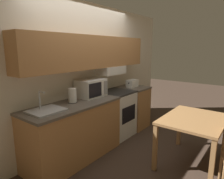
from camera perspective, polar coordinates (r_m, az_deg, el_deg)
The scene contains 10 objects.
ground_plane at distance 4.06m, azimuth -6.95°, elevation -13.97°, with size 16.00×16.00×0.00m, color #3D2D23.
wall_back at distance 3.65m, azimuth -6.71°, elevation 6.83°, with size 5.22×0.38×2.55m.
lower_counter_main at distance 3.29m, azimuth -10.74°, elevation -11.74°, with size 1.62×0.65×0.91m.
lower_counter_right_stub at distance 4.55m, azimuth 5.89°, elevation -4.89°, with size 0.56×0.65×0.91m.
stove_range at distance 4.08m, azimuth 1.21°, elevation -6.83°, with size 0.64×0.61×0.91m.
microwave at distance 3.52m, azimuth -6.06°, elevation 0.42°, with size 0.49×0.36×0.31m.
toaster at distance 4.41m, azimuth 5.79°, elevation 1.75°, with size 0.28×0.17×0.16m.
sink_basin at distance 2.85m, azimuth -18.27°, elevation -5.62°, with size 0.45×0.38×0.27m.
paper_towel_roll at distance 3.19m, azimuth -11.25°, elevation -1.69°, with size 0.15×0.15×0.23m.
dining_table at distance 3.26m, azimuth 22.36°, elevation -9.16°, with size 1.08×0.83×0.74m.
Camera 1 is at (-2.58, -2.60, 1.76)m, focal length 32.00 mm.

